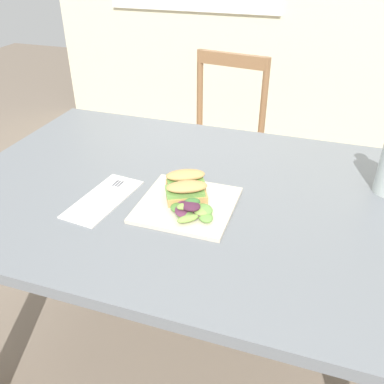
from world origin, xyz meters
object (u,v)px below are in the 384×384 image
(plate_lunch, at_px, (187,205))
(fork_on_napkin, at_px, (107,194))
(sandwich_half_front, at_px, (187,192))
(chair_wooden_far, at_px, (218,147))
(dining_table, at_px, (202,225))
(sandwich_half_back, at_px, (185,180))

(plate_lunch, distance_m, fork_on_napkin, 0.22)
(plate_lunch, height_order, sandwich_half_front, sandwich_half_front)
(plate_lunch, height_order, fork_on_napkin, plate_lunch)
(chair_wooden_far, distance_m, sandwich_half_front, 1.03)
(sandwich_half_front, bearing_deg, plate_lunch, -67.62)
(chair_wooden_far, height_order, plate_lunch, chair_wooden_far)
(plate_lunch, bearing_deg, sandwich_half_front, 112.38)
(dining_table, relative_size, chair_wooden_far, 1.60)
(sandwich_half_front, relative_size, sandwich_half_back, 1.00)
(sandwich_half_back, distance_m, fork_on_napkin, 0.22)
(chair_wooden_far, bearing_deg, plate_lunch, -79.81)
(sandwich_half_front, xyz_separation_m, sandwich_half_back, (-0.02, 0.06, 0.00))
(chair_wooden_far, relative_size, fork_on_napkin, 4.68)
(dining_table, xyz_separation_m, chair_wooden_far, (-0.19, 0.88, -0.18))
(sandwich_half_front, distance_m, sandwich_half_back, 0.06)
(fork_on_napkin, bearing_deg, dining_table, 24.02)
(plate_lunch, bearing_deg, chair_wooden_far, 100.19)
(fork_on_napkin, bearing_deg, plate_lunch, 5.81)
(chair_wooden_far, height_order, sandwich_half_back, chair_wooden_far)
(sandwich_half_front, height_order, sandwich_half_back, same)
(sandwich_half_back, xyz_separation_m, fork_on_napkin, (-0.19, -0.09, -0.03))
(sandwich_half_back, bearing_deg, chair_wooden_far, 99.25)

